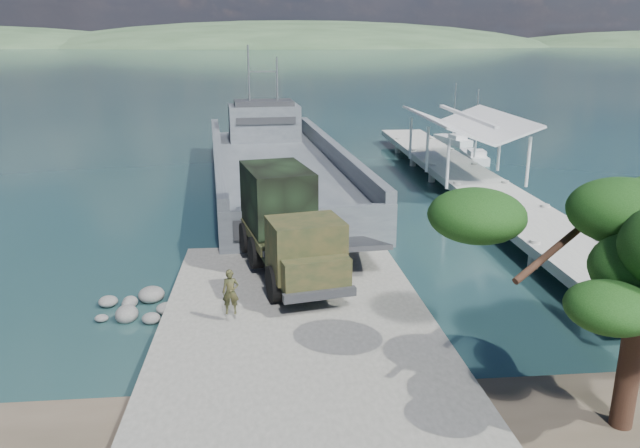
{
  "coord_description": "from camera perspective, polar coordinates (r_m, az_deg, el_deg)",
  "views": [
    {
      "loc": [
        -1.12,
        -22.37,
        10.51
      ],
      "look_at": [
        1.54,
        6.0,
        1.84
      ],
      "focal_mm": 35.0,
      "sensor_mm": 36.0,
      "label": 1
    }
  ],
  "objects": [
    {
      "name": "distant_headlands",
      "position": [
        584.7,
        -0.34,
        15.9
      ],
      "size": [
        1000.0,
        240.0,
        48.0
      ],
      "primitive_type": null,
      "color": "#304A2E",
      "rests_on": "ground"
    },
    {
      "name": "landing_craft",
      "position": [
        45.4,
        -3.91,
        4.61
      ],
      "size": [
        11.41,
        35.87,
        10.5
      ],
      "rotation": [
        0.0,
        0.0,
        0.08
      ],
      "color": "#474D54",
      "rests_on": "ground"
    },
    {
      "name": "sailboat_near",
      "position": [
        55.97,
        13.92,
        5.96
      ],
      "size": [
        2.0,
        5.29,
        6.3
      ],
      "rotation": [
        0.0,
        0.0,
        -0.1
      ],
      "color": "white",
      "rests_on": "ground"
    },
    {
      "name": "boat_ramp",
      "position": [
        23.73,
        -2.15,
        -8.7
      ],
      "size": [
        10.0,
        18.0,
        0.5
      ],
      "primitive_type": "cube",
      "color": "slate",
      "rests_on": "ground"
    },
    {
      "name": "ground",
      "position": [
        24.74,
        -2.27,
        -8.23
      ],
      "size": [
        1400.0,
        1400.0,
        0.0
      ],
      "primitive_type": "plane",
      "color": "#1C3E44",
      "rests_on": "ground"
    },
    {
      "name": "military_truck",
      "position": [
        27.23,
        -3.12,
        0.09
      ],
      "size": [
        4.61,
        9.61,
        4.29
      ],
      "rotation": [
        0.0,
        0.0,
        0.2
      ],
      "color": "black",
      "rests_on": "boat_ramp"
    },
    {
      "name": "shoreline_rocks",
      "position": [
        25.68,
        -16.43,
        -7.98
      ],
      "size": [
        3.2,
        5.6,
        0.9
      ],
      "primitive_type": null,
      "color": "#575755",
      "rests_on": "ground"
    },
    {
      "name": "soldier",
      "position": [
        22.74,
        -8.14,
        -7.08
      ],
      "size": [
        0.62,
        0.43,
        1.65
      ],
      "primitive_type": "imported",
      "rotation": [
        0.0,
        0.0,
        -0.05
      ],
      "color": "#23301A",
      "rests_on": "boat_ramp"
    },
    {
      "name": "sailboat_far",
      "position": [
        64.45,
        12.09,
        7.47
      ],
      "size": [
        2.75,
        5.29,
        6.18
      ],
      "rotation": [
        0.0,
        0.0,
        0.26
      ],
      "color": "white",
      "rests_on": "ground"
    },
    {
      "name": "pier",
      "position": [
        44.4,
        13.36,
        4.89
      ],
      "size": [
        6.4,
        44.0,
        6.1
      ],
      "color": "#A7A59D",
      "rests_on": "ground"
    },
    {
      "name": "overhang_tree",
      "position": [
        17.5,
        25.72,
        -1.56
      ],
      "size": [
        7.51,
        6.92,
        6.82
      ],
      "color": "black",
      "rests_on": "ground"
    }
  ]
}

